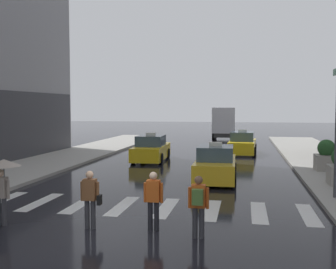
% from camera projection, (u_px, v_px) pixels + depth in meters
% --- Properties ---
extents(ground_plane, '(160.00, 160.00, 0.00)m').
position_uv_depth(ground_plane, '(117.00, 234.00, 10.96)').
color(ground_plane, black).
extents(crosswalk_markings, '(11.30, 2.80, 0.01)m').
position_uv_depth(crosswalk_markings, '(144.00, 207.00, 13.90)').
color(crosswalk_markings, silver).
rests_on(crosswalk_markings, ground).
extents(taxi_lead, '(1.99, 4.57, 1.80)m').
position_uv_depth(taxi_lead, '(216.00, 165.00, 18.87)').
color(taxi_lead, gold).
rests_on(taxi_lead, ground).
extents(taxi_second, '(2.04, 4.59, 1.80)m').
position_uv_depth(taxi_second, '(151.00, 149.00, 25.63)').
color(taxi_second, yellow).
rests_on(taxi_second, ground).
extents(taxi_third, '(2.11, 4.62, 1.80)m').
position_uv_depth(taxi_third, '(242.00, 144.00, 29.34)').
color(taxi_third, yellow).
rests_on(taxi_third, ground).
extents(box_truck, '(2.45, 7.60, 3.35)m').
position_uv_depth(box_truck, '(224.00, 122.00, 42.14)').
color(box_truck, '#2D2D2D').
rests_on(box_truck, ground).
extents(pedestrian_with_umbrella, '(0.96, 0.96, 1.94)m').
position_uv_depth(pedestrian_with_umbrella, '(3.00, 174.00, 11.61)').
color(pedestrian_with_umbrella, '#333338').
rests_on(pedestrian_with_umbrella, ground).
extents(pedestrian_with_backpack, '(0.55, 0.43, 1.65)m').
position_uv_depth(pedestrian_with_backpack, '(198.00, 202.00, 10.50)').
color(pedestrian_with_backpack, '#333338').
rests_on(pedestrian_with_backpack, ground).
extents(pedestrian_with_handbag, '(0.60, 0.24, 1.65)m').
position_uv_depth(pedestrian_with_handbag, '(90.00, 196.00, 11.35)').
color(pedestrian_with_handbag, '#333338').
rests_on(pedestrian_with_handbag, ground).
extents(pedestrian_plain_coat, '(0.55, 0.24, 1.65)m').
position_uv_depth(pedestrian_plain_coat, '(153.00, 197.00, 11.18)').
color(pedestrian_plain_coat, black).
rests_on(pedestrian_plain_coat, ground).
extents(planter_mid_block, '(1.10, 1.10, 1.60)m').
position_uv_depth(planter_mid_block, '(326.00, 156.00, 20.91)').
color(planter_mid_block, '#A8A399').
rests_on(planter_mid_block, curb_right).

